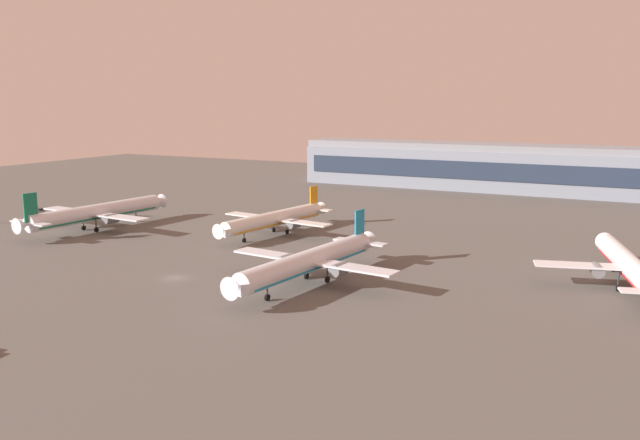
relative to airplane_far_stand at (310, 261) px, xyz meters
The scene contains 7 objects.
ground_plane 25.14m from the airplane_far_stand, 161.23° to the right, with size 416.00×416.00×0.00m, color #56544F.
terminal_building 139.15m from the airplane_far_stand, 85.82° to the left, with size 160.05×22.40×16.40m.
airplane_far_stand is the anchor object (origin of this frame).
airplane_terminal_side 72.66m from the airplane_far_stand, 165.02° to the left, with size 34.31×44.03×11.29m.
airplane_taxiway_distant 54.44m from the airplane_far_stand, 23.88° to the left, with size 31.15×39.67×10.36m.
airplane_mid_apron 44.17m from the airplane_far_stand, 129.07° to the left, with size 30.27×38.76×9.95m.
maintenance_van 102.23m from the airplane_far_stand, 165.87° to the left, with size 2.32×4.29×2.25m.
Camera 1 is at (76.66, -91.19, 31.75)m, focal length 37.25 mm.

